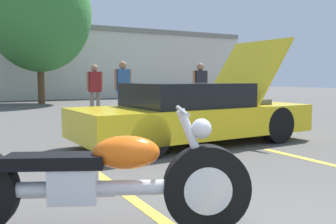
{
  "coord_description": "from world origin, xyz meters",
  "views": [
    {
      "loc": [
        -1.77,
        -1.34,
        1.21
      ],
      "look_at": [
        0.4,
        2.67,
        0.8
      ],
      "focal_mm": 40.0,
      "sensor_mm": 36.0,
      "label": 1
    }
  ],
  "objects_px": {
    "tree_background": "(39,12)",
    "motorcycle": "(91,182)",
    "show_car_hood_open": "(195,113)",
    "spectator_midground": "(123,85)",
    "spectator_by_show_car": "(200,86)",
    "spectator_near_motorcycle": "(95,86)"
  },
  "relations": [
    {
      "from": "motorcycle",
      "to": "spectator_near_motorcycle",
      "type": "distance_m",
      "value": 8.89
    },
    {
      "from": "tree_background",
      "to": "spectator_midground",
      "type": "distance_m",
      "value": 9.35
    },
    {
      "from": "tree_background",
      "to": "spectator_by_show_car",
      "type": "height_order",
      "value": "tree_background"
    },
    {
      "from": "tree_background",
      "to": "show_car_hood_open",
      "type": "xyz_separation_m",
      "value": [
        0.52,
        -12.88,
        -3.76
      ]
    },
    {
      "from": "spectator_by_show_car",
      "to": "motorcycle",
      "type": "bearing_deg",
      "value": -129.11
    },
    {
      "from": "spectator_by_show_car",
      "to": "spectator_midground",
      "type": "height_order",
      "value": "spectator_midground"
    },
    {
      "from": "show_car_hood_open",
      "to": "spectator_midground",
      "type": "distance_m",
      "value": 4.19
    },
    {
      "from": "tree_background",
      "to": "spectator_by_show_car",
      "type": "bearing_deg",
      "value": -72.59
    },
    {
      "from": "tree_background",
      "to": "show_car_hood_open",
      "type": "relative_size",
      "value": 1.58
    },
    {
      "from": "motorcycle",
      "to": "spectator_near_motorcycle",
      "type": "height_order",
      "value": "spectator_near_motorcycle"
    },
    {
      "from": "motorcycle",
      "to": "spectator_near_motorcycle",
      "type": "bearing_deg",
      "value": 97.02
    },
    {
      "from": "tree_background",
      "to": "show_car_hood_open",
      "type": "distance_m",
      "value": 13.43
    },
    {
      "from": "spectator_near_motorcycle",
      "to": "spectator_midground",
      "type": "xyz_separation_m",
      "value": [
        0.45,
        -1.22,
        0.04
      ]
    },
    {
      "from": "show_car_hood_open",
      "to": "spectator_by_show_car",
      "type": "height_order",
      "value": "show_car_hood_open"
    },
    {
      "from": "spectator_by_show_car",
      "to": "spectator_near_motorcycle",
      "type": "bearing_deg",
      "value": 144.51
    },
    {
      "from": "motorcycle",
      "to": "show_car_hood_open",
      "type": "bearing_deg",
      "value": 71.2
    },
    {
      "from": "spectator_midground",
      "to": "spectator_by_show_car",
      "type": "bearing_deg",
      "value": -16.84
    },
    {
      "from": "tree_background",
      "to": "spectator_midground",
      "type": "xyz_separation_m",
      "value": [
        0.75,
        -8.71,
        -3.31
      ]
    },
    {
      "from": "spectator_by_show_car",
      "to": "tree_background",
      "type": "bearing_deg",
      "value": 107.41
    },
    {
      "from": "tree_background",
      "to": "spectator_midground",
      "type": "height_order",
      "value": "tree_background"
    },
    {
      "from": "tree_background",
      "to": "spectator_near_motorcycle",
      "type": "relative_size",
      "value": 4.36
    },
    {
      "from": "tree_background",
      "to": "motorcycle",
      "type": "relative_size",
      "value": 3.07
    }
  ]
}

